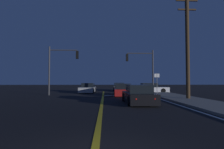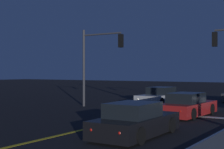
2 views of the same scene
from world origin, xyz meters
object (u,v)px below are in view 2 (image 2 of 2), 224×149
Objects in this scene: car_lead_oncoming_silver at (160,97)px; car_mid_block_black at (135,121)px; traffic_signal_far_left at (97,55)px; car_far_approaching_red at (188,106)px.

car_lead_oncoming_silver is 13.36m from car_mid_block_black.
car_mid_block_black is 11.49m from traffic_signal_far_left.
car_lead_oncoming_silver is at bearing 130.18° from car_far_approaching_red.
car_mid_block_black is at bearing -46.54° from traffic_signal_far_left.
car_far_approaching_red is at bearing 130.59° from car_lead_oncoming_silver.
car_far_approaching_red is (-0.47, 6.92, 0.00)m from car_mid_block_black.
car_far_approaching_red is 7.87m from traffic_signal_far_left.
car_lead_oncoming_silver is 6.11m from traffic_signal_far_left.
car_lead_oncoming_silver is 1.01× the size of car_mid_block_black.
car_mid_block_black is at bearing 113.67° from car_lead_oncoming_silver.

